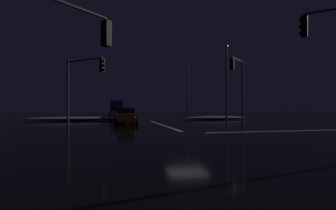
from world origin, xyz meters
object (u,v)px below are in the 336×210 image
object	(u,v)px
sedan_orange	(126,116)
streetlamp_right_near	(226,77)
traffic_signal_nw	(82,78)
sedan_blue	(123,114)
sedan_white	(116,111)
traffic_signal_sw	(52,40)
sedan_gray	(117,113)
traffic_signal_ne	(238,78)
box_truck	(116,106)
streetlamp_right_far	(187,87)
sedan_black	(118,112)

from	to	relation	value
sedan_orange	streetlamp_right_near	distance (m)	13.52
streetlamp_right_near	traffic_signal_nw	bearing A→B (deg)	-157.84
sedan_blue	sedan_orange	bearing A→B (deg)	-91.38
sedan_orange	sedan_white	distance (m)	24.08
sedan_white	traffic_signal_sw	size ratio (longest dim) A/B	0.76
sedan_white	sedan_gray	bearing A→B (deg)	-91.83
sedan_blue	traffic_signal_sw	size ratio (longest dim) A/B	0.76
traffic_signal_ne	traffic_signal_nw	world-z (taller)	traffic_signal_ne
box_truck	traffic_signal_nw	xyz separation A→B (m)	(-3.87, -33.65, 2.35)
sedan_blue	box_truck	world-z (taller)	box_truck
sedan_blue	traffic_signal_ne	distance (m)	13.77
sedan_gray	streetlamp_right_far	xyz separation A→B (m)	(12.62, 8.41, 4.28)
sedan_gray	sedan_white	distance (m)	12.70
sedan_orange	box_truck	distance (m)	30.97
traffic_signal_ne	traffic_signal_nw	xyz separation A→B (m)	(-14.34, -0.39, -0.34)
sedan_blue	sedan_gray	bearing A→B (deg)	96.02
sedan_orange	box_truck	bearing A→B (deg)	89.80
traffic_signal_nw	streetlamp_right_near	world-z (taller)	streetlamp_right_near
sedan_orange	sedan_white	world-z (taller)	same
sedan_white	traffic_signal_sw	xyz separation A→B (m)	(-3.57, -40.56, 3.17)
traffic_signal_nw	traffic_signal_ne	bearing A→B (deg)	1.54
sedan_black	traffic_signal_sw	size ratio (longest dim) A/B	0.76
sedan_orange	traffic_signal_ne	bearing A→B (deg)	-12.33
streetlamp_right_far	sedan_black	bearing A→B (deg)	-171.07
streetlamp_right_far	streetlamp_right_near	bearing A→B (deg)	-90.00
box_truck	traffic_signal_nw	distance (m)	33.96
traffic_signal_sw	box_truck	bearing A→B (deg)	85.53
sedan_black	sedan_white	xyz separation A→B (m)	(0.03, 6.20, 0.00)
sedan_white	traffic_signal_ne	distance (m)	28.67
traffic_signal_sw	sedan_orange	bearing A→B (deg)	77.69
sedan_gray	traffic_signal_sw	world-z (taller)	traffic_signal_sw
traffic_signal_sw	streetlamp_right_far	xyz separation A→B (m)	(15.78, 36.28, 1.11)
box_truck	streetlamp_right_near	bearing A→B (deg)	-66.03
traffic_signal_ne	streetlamp_right_far	xyz separation A→B (m)	(1.61, 22.11, 0.68)
sedan_black	box_truck	distance (m)	13.11
sedan_white	box_truck	world-z (taller)	box_truck
traffic_signal_ne	sedan_gray	bearing A→B (deg)	128.79
sedan_orange	traffic_signal_sw	bearing A→B (deg)	-102.31
box_truck	traffic_signal_sw	bearing A→B (deg)	-94.47
sedan_black	traffic_signal_nw	world-z (taller)	traffic_signal_nw
traffic_signal_ne	traffic_signal_sw	size ratio (longest dim) A/B	1.14
sedan_orange	sedan_gray	bearing A→B (deg)	92.18
box_truck	traffic_signal_ne	bearing A→B (deg)	-72.53
sedan_gray	streetlamp_right_near	xyz separation A→B (m)	(12.62, -7.59, 4.46)
sedan_blue	streetlamp_right_near	size ratio (longest dim) A/B	0.47
sedan_white	sedan_black	bearing A→B (deg)	-90.29
sedan_white	streetlamp_right_near	world-z (taller)	streetlamp_right_near
sedan_blue	traffic_signal_ne	size ratio (longest dim) A/B	0.67
sedan_orange	traffic_signal_sw	world-z (taller)	traffic_signal_sw
sedan_black	traffic_signal_ne	xyz separation A→B (m)	(10.64, -20.19, 3.60)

